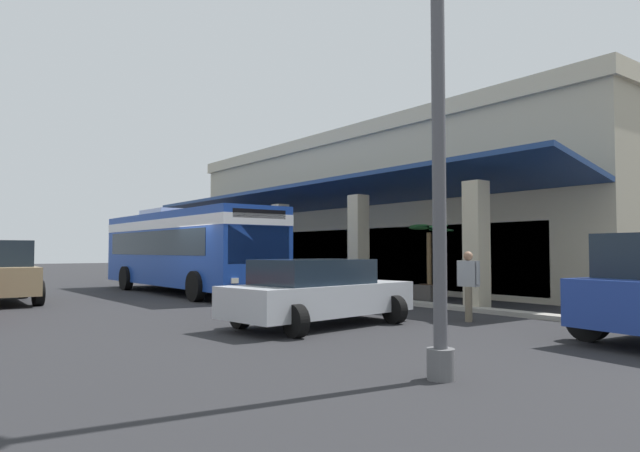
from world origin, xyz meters
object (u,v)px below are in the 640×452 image
(transit_bus, at_px, (185,246))
(lot_light_pole, at_px, (438,60))
(parked_sedan_silver, at_px, (318,292))
(pedestrian, at_px, (468,282))
(potted_palm, at_px, (429,279))

(transit_bus, relative_size, lot_light_pole, 1.44)
(transit_bus, distance_m, lot_light_pole, 16.34)
(parked_sedan_silver, distance_m, lot_light_pole, 6.33)
(pedestrian, distance_m, potted_palm, 5.54)
(parked_sedan_silver, xyz_separation_m, pedestrian, (1.43, 3.39, 0.17))
(transit_bus, height_order, potted_palm, transit_bus)
(parked_sedan_silver, xyz_separation_m, potted_palm, (-2.87, 6.87, -0.05))
(transit_bus, distance_m, potted_palm, 9.57)
(potted_palm, bearing_deg, parked_sedan_silver, -67.32)
(transit_bus, bearing_deg, parked_sedan_silver, -8.61)
(lot_light_pole, bearing_deg, parked_sedan_silver, 160.19)
(potted_palm, relative_size, lot_light_pole, 0.33)
(parked_sedan_silver, distance_m, pedestrian, 3.68)
(parked_sedan_silver, bearing_deg, lot_light_pole, -19.81)
(pedestrian, distance_m, lot_light_pole, 7.10)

